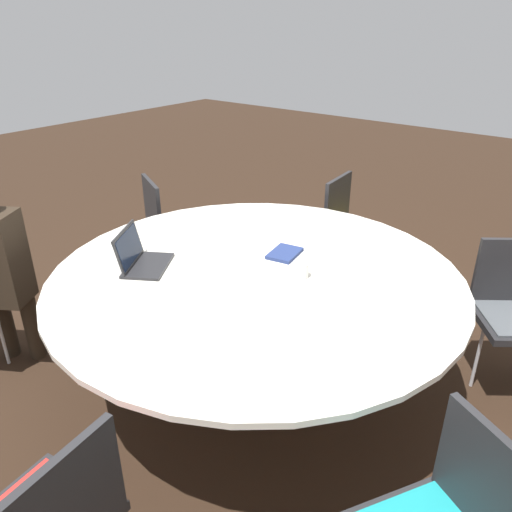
% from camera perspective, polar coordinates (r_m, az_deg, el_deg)
% --- Properties ---
extents(ground_plane, '(16.00, 16.00, 0.00)m').
position_cam_1_polar(ground_plane, '(3.10, 0.00, -14.24)').
color(ground_plane, black).
extents(conference_table, '(2.20, 2.20, 0.75)m').
position_cam_1_polar(conference_table, '(2.71, 0.00, -3.22)').
color(conference_table, '#333333').
rests_on(conference_table, ground_plane).
extents(chair_4, '(0.47, 0.46, 0.88)m').
position_cam_1_polar(chair_4, '(3.99, 10.82, 3.79)').
color(chair_4, '#262628').
rests_on(chair_4, ground_plane).
extents(chair_5, '(0.57, 0.58, 0.88)m').
position_cam_1_polar(chair_5, '(4.01, -9.84, 3.99)').
color(chair_5, '#262628').
rests_on(chair_5, ground_plane).
extents(laptop, '(0.39, 0.36, 0.21)m').
position_cam_1_polar(laptop, '(2.80, -13.15, -0.16)').
color(laptop, '#232326').
rests_on(laptop, conference_table).
extents(spiral_notebook, '(0.23, 0.19, 0.02)m').
position_cam_1_polar(spiral_notebook, '(2.88, 3.29, 0.31)').
color(spiral_notebook, navy).
rests_on(spiral_notebook, conference_table).
extents(coffee_cup, '(0.08, 0.08, 0.08)m').
position_cam_1_polar(coffee_cup, '(2.63, 5.16, -1.57)').
color(coffee_cup, white).
rests_on(coffee_cup, conference_table).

